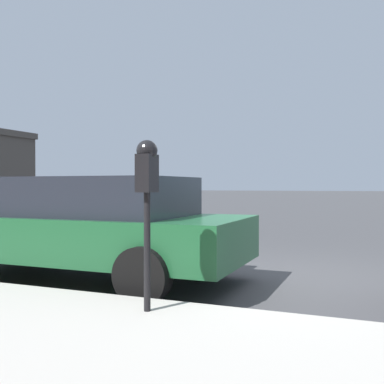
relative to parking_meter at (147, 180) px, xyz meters
name	(u,v)px	position (x,y,z in m)	size (l,w,h in m)	color
ground_plane	(280,279)	(2.62, -0.69, -1.34)	(220.00, 220.00, 0.00)	#424244
parking_meter	(147,180)	(0.00, 0.00, 0.00)	(0.21, 0.19, 1.53)	black
car_green	(87,225)	(1.61, 1.77, -0.59)	(2.05, 4.49, 1.41)	#1E5B33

